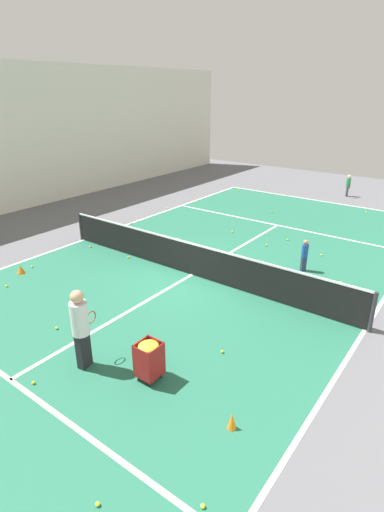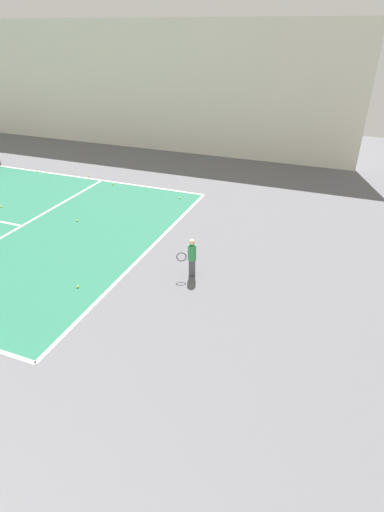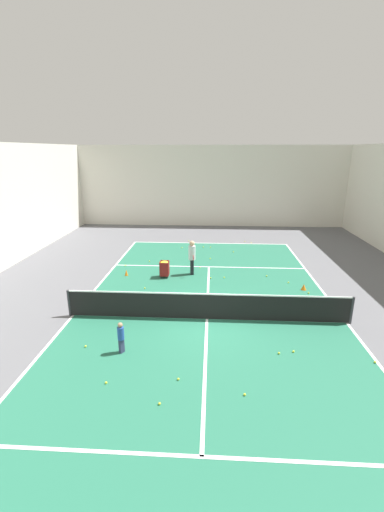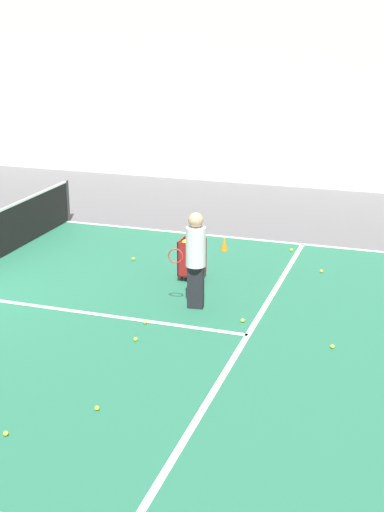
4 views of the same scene
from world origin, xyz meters
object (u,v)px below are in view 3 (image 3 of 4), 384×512
object	(u,v)px
ball_cart	(164,266)
training_cone_1	(304,287)
coach_at_net	(192,255)
tennis_net	(207,306)
child_midcourt	(121,336)
training_cone_0	(126,273)

from	to	relation	value
ball_cart	training_cone_1	distance (m)	6.85
coach_at_net	ball_cart	xyz separation A→B (m)	(-1.38, -0.52, -0.45)
tennis_net	coach_at_net	distance (m)	5.09
child_midcourt	training_cone_0	world-z (taller)	child_midcourt
ball_cart	training_cone_0	size ratio (longest dim) A/B	2.68
coach_at_net	training_cone_0	distance (m)	3.53
ball_cart	training_cone_1	world-z (taller)	ball_cart
coach_at_net	child_midcourt	distance (m)	7.63
ball_cart	training_cone_1	size ratio (longest dim) A/B	3.16
ball_cart	training_cone_0	bearing A→B (deg)	176.92
child_midcourt	training_cone_0	xyz separation A→B (m)	(-1.57, 6.98, -0.45)
coach_at_net	child_midcourt	size ratio (longest dim) A/B	1.71
coach_at_net	training_cone_0	xyz separation A→B (m)	(-3.40, -0.42, -0.88)
tennis_net	training_cone_1	size ratio (longest dim) A/B	39.99
tennis_net	training_cone_1	world-z (taller)	tennis_net
tennis_net	training_cone_0	xyz separation A→B (m)	(-4.27, 4.57, -0.39)
training_cone_0	child_midcourt	bearing A→B (deg)	-77.35
training_cone_1	ball_cart	bearing A→B (deg)	169.27
coach_at_net	training_cone_1	world-z (taller)	coach_at_net
coach_at_net	ball_cart	size ratio (longest dim) A/B	2.11
ball_cart	child_midcourt	bearing A→B (deg)	-93.75
child_midcourt	ball_cart	bearing A→B (deg)	27.41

